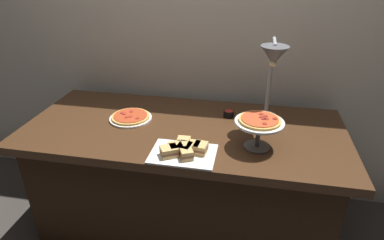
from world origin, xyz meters
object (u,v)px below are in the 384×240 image
object	(u,v)px
pizza_plate_center	(259,124)
sandwich_platter	(184,150)
pizza_plate_front	(131,117)
sauce_cup_near	(229,113)
heat_lamp	(273,63)

from	to	relation	value
pizza_plate_center	sandwich_platter	xyz separation A→B (m)	(-0.37, -0.15, -0.11)
pizza_plate_front	pizza_plate_center	xyz separation A→B (m)	(0.78, -0.18, 0.12)
pizza_plate_center	sandwich_platter	bearing A→B (deg)	-158.25
sandwich_platter	sauce_cup_near	xyz separation A→B (m)	(0.18, 0.49, -0.00)
heat_lamp	pizza_plate_front	xyz separation A→B (m)	(-0.83, -0.05, -0.38)
pizza_plate_front	sandwich_platter	world-z (taller)	sandwich_platter
heat_lamp	sauce_cup_near	size ratio (longest dim) A/B	7.62
pizza_plate_center	heat_lamp	bearing A→B (deg)	79.00
pizza_plate_front	sauce_cup_near	xyz separation A→B (m)	(0.60, 0.16, 0.01)
heat_lamp	sauce_cup_near	world-z (taller)	heat_lamp
pizza_plate_front	pizza_plate_center	bearing A→B (deg)	-13.35
pizza_plate_front	sauce_cup_near	size ratio (longest dim) A/B	3.94
heat_lamp	sandwich_platter	distance (m)	0.67
pizza_plate_front	sandwich_platter	xyz separation A→B (m)	(0.41, -0.33, 0.01)
sandwich_platter	pizza_plate_center	bearing A→B (deg)	21.75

